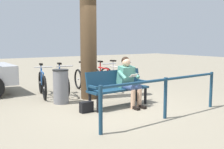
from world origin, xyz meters
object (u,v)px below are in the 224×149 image
(bicycle_red, at_px, (42,84))
(bench, at_px, (117,85))
(bicycle_orange, at_px, (103,79))
(handbag, at_px, (86,107))
(bicycle_black, at_px, (61,83))
(bicycle_blue, at_px, (117,77))
(person_reading, at_px, (128,79))
(tree_trunk, at_px, (88,40))
(litter_bin, at_px, (61,86))
(bicycle_silver, at_px, (84,80))

(bicycle_red, bearing_deg, bench, 41.44)
(bicycle_orange, relative_size, bicycle_red, 1.02)
(handbag, relative_size, bicycle_black, 0.18)
(bicycle_blue, height_order, bicycle_red, same)
(bench, distance_m, person_reading, 0.32)
(tree_trunk, relative_size, bicycle_black, 1.93)
(handbag, distance_m, tree_trunk, 2.09)
(tree_trunk, bearing_deg, bicycle_black, -64.33)
(bicycle_blue, bearing_deg, bench, -48.80)
(litter_bin, bearing_deg, bicycle_orange, -151.63)
(bicycle_orange, relative_size, bicycle_black, 1.01)
(person_reading, xyz_separation_m, litter_bin, (1.26, -1.16, -0.23))
(tree_trunk, height_order, bicycle_orange, tree_trunk)
(bench, relative_size, person_reading, 1.35)
(person_reading, relative_size, bicycle_black, 0.72)
(bicycle_orange, distance_m, bicycle_red, 2.00)
(person_reading, xyz_separation_m, bicycle_blue, (-1.23, -2.24, -0.31))
(tree_trunk, bearing_deg, bicycle_orange, -138.69)
(handbag, relative_size, bicycle_orange, 0.18)
(bicycle_blue, bearing_deg, bicycle_orange, -98.47)
(bicycle_silver, bearing_deg, bicycle_blue, 96.15)
(litter_bin, relative_size, bicycle_black, 0.52)
(bench, height_order, tree_trunk, tree_trunk)
(litter_bin, height_order, bicycle_blue, bicycle_blue)
(bench, xyz_separation_m, bicycle_red, (1.13, -2.11, -0.15))
(handbag, distance_m, bicycle_red, 2.26)
(bicycle_orange, bearing_deg, bicycle_blue, 98.55)
(bicycle_red, bearing_deg, bicycle_black, 95.41)
(bench, height_order, bicycle_red, bicycle_red)
(handbag, height_order, bicycle_silver, bicycle_silver)
(bench, relative_size, tree_trunk, 0.50)
(tree_trunk, relative_size, bicycle_blue, 1.95)
(bicycle_orange, distance_m, bicycle_black, 1.45)
(bicycle_silver, bearing_deg, bicycle_orange, 90.62)
(person_reading, distance_m, bicycle_black, 2.35)
(bicycle_orange, height_order, bicycle_black, same)
(bench, relative_size, bicycle_silver, 0.97)
(bicycle_orange, bearing_deg, litter_bin, -58.36)
(bicycle_silver, height_order, bicycle_black, same)
(bench, bearing_deg, bicycle_black, -76.78)
(bicycle_silver, bearing_deg, bicycle_black, -77.66)
(tree_trunk, bearing_deg, bench, 97.48)
(bench, distance_m, bicycle_orange, 2.21)
(bicycle_orange, xyz_separation_m, bicycle_silver, (0.67, -0.08, 0.00))
(bicycle_orange, xyz_separation_m, bicycle_black, (1.45, -0.00, 0.00))
(bicycle_silver, height_order, bicycle_red, same)
(bicycle_silver, xyz_separation_m, bicycle_red, (1.33, -0.00, 0.00))
(person_reading, distance_m, bicycle_red, 2.66)
(bench, bearing_deg, bicycle_silver, -98.11)
(tree_trunk, xyz_separation_m, bicycle_blue, (-1.61, -0.95, -1.25))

